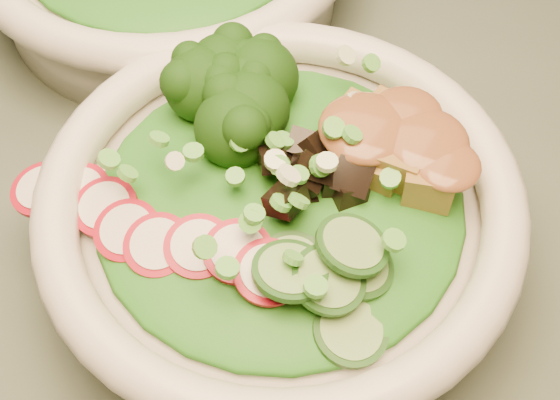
% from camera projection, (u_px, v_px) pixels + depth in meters
% --- Properties ---
extents(salad_bowl, '(0.29, 0.29, 0.08)m').
position_uv_depth(salad_bowl, '(280.00, 219.00, 0.48)').
color(salad_bowl, silver).
rests_on(salad_bowl, dining_table).
extents(lettuce_bed, '(0.22, 0.22, 0.03)m').
position_uv_depth(lettuce_bed, '(280.00, 199.00, 0.46)').
color(lettuce_bed, '#1A5F14').
rests_on(lettuce_bed, salad_bowl).
extents(broccoli_florets, '(0.10, 0.09, 0.05)m').
position_uv_depth(broccoli_florets, '(234.00, 101.00, 0.49)').
color(broccoli_florets, black).
rests_on(broccoli_florets, salad_bowl).
extents(radish_slices, '(0.13, 0.06, 0.02)m').
position_uv_depth(radish_slices, '(165.00, 238.00, 0.44)').
color(radish_slices, '#A20C1E').
rests_on(radish_slices, salad_bowl).
extents(cucumber_slices, '(0.09, 0.09, 0.04)m').
position_uv_depth(cucumber_slices, '(328.00, 286.00, 0.42)').
color(cucumber_slices, '#89BE6A').
rests_on(cucumber_slices, salad_bowl).
extents(mushroom_heap, '(0.09, 0.09, 0.04)m').
position_uv_depth(mushroom_heap, '(301.00, 176.00, 0.45)').
color(mushroom_heap, black).
rests_on(mushroom_heap, salad_bowl).
extents(tofu_cubes, '(0.11, 0.08, 0.04)m').
position_uv_depth(tofu_cubes, '(387.00, 152.00, 0.47)').
color(tofu_cubes, olive).
rests_on(tofu_cubes, salad_bowl).
extents(peanut_sauce, '(0.08, 0.06, 0.02)m').
position_uv_depth(peanut_sauce, '(390.00, 137.00, 0.46)').
color(peanut_sauce, brown).
rests_on(peanut_sauce, tofu_cubes).
extents(scallion_garnish, '(0.21, 0.21, 0.03)m').
position_uv_depth(scallion_garnish, '(280.00, 172.00, 0.44)').
color(scallion_garnish, '#5BB840').
rests_on(scallion_garnish, salad_bowl).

